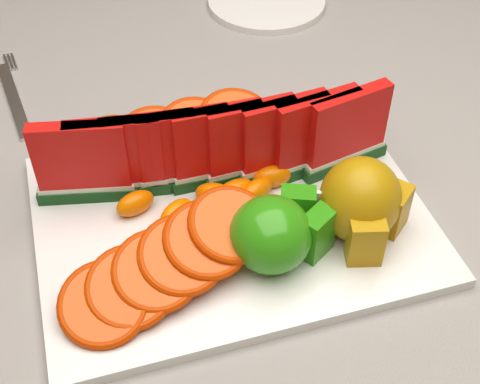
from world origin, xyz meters
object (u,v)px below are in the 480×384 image
(fork, at_px, (13,96))
(platter, at_px, (231,218))
(apple_cluster, at_px, (277,232))
(side_plate, at_px, (267,2))
(pear_cluster, at_px, (362,203))

(fork, bearing_deg, platter, -54.38)
(apple_cluster, xyz_separation_m, fork, (-0.24, 0.36, -0.04))
(apple_cluster, distance_m, side_plate, 0.51)
(platter, xyz_separation_m, side_plate, (0.18, 0.42, -0.00))
(side_plate, bearing_deg, pear_cluster, -97.18)
(fork, bearing_deg, side_plate, 18.95)
(platter, bearing_deg, side_plate, 67.14)
(pear_cluster, bearing_deg, fork, 133.15)
(pear_cluster, distance_m, side_plate, 0.49)
(platter, distance_m, side_plate, 0.46)
(pear_cluster, xyz_separation_m, side_plate, (0.06, 0.48, -0.05))
(pear_cluster, bearing_deg, side_plate, 82.82)
(pear_cluster, height_order, side_plate, pear_cluster)
(platter, distance_m, pear_cluster, 0.14)
(side_plate, bearing_deg, platter, -112.86)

